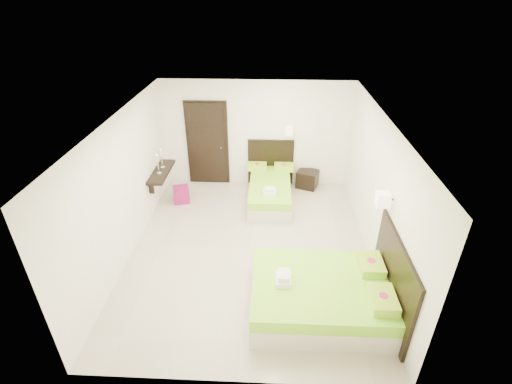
{
  "coord_description": "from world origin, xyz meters",
  "views": [
    {
      "loc": [
        0.38,
        -5.68,
        4.53
      ],
      "look_at": [
        0.1,
        0.3,
        1.1
      ],
      "focal_mm": 26.0,
      "sensor_mm": 36.0,
      "label": 1
    }
  ],
  "objects_px": {
    "bed_single": "(270,188)",
    "nightstand": "(307,179)",
    "bed_double": "(326,294)",
    "ottoman": "(181,194)"
  },
  "relations": [
    {
      "from": "nightstand",
      "to": "bed_double",
      "type": "bearing_deg",
      "value": -69.37
    },
    {
      "from": "bed_single",
      "to": "ottoman",
      "type": "height_order",
      "value": "bed_single"
    },
    {
      "from": "bed_single",
      "to": "nightstand",
      "type": "bearing_deg",
      "value": 35.32
    },
    {
      "from": "bed_double",
      "to": "ottoman",
      "type": "xyz_separation_m",
      "value": [
        -2.98,
        3.17,
        -0.14
      ]
    },
    {
      "from": "nightstand",
      "to": "ottoman",
      "type": "bearing_deg",
      "value": -143.43
    },
    {
      "from": "bed_double",
      "to": "ottoman",
      "type": "relative_size",
      "value": 5.98
    },
    {
      "from": "bed_single",
      "to": "ottoman",
      "type": "bearing_deg",
      "value": -174.8
    },
    {
      "from": "bed_single",
      "to": "nightstand",
      "type": "height_order",
      "value": "bed_single"
    },
    {
      "from": "bed_single",
      "to": "ottoman",
      "type": "distance_m",
      "value": 2.08
    },
    {
      "from": "nightstand",
      "to": "ottoman",
      "type": "xyz_separation_m",
      "value": [
        -2.99,
        -0.84,
        -0.04
      ]
    }
  ]
}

